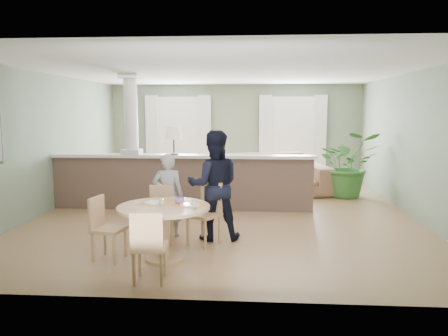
# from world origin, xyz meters

# --- Properties ---
(ground) EXTENTS (8.00, 8.00, 0.00)m
(ground) POSITION_xyz_m (0.00, 0.00, 0.00)
(ground) COLOR #A87C59
(ground) RESTS_ON ground
(room_shell) EXTENTS (7.02, 8.02, 2.71)m
(room_shell) POSITION_xyz_m (-0.03, 0.63, 1.81)
(room_shell) COLOR gray
(room_shell) RESTS_ON ground
(pony_wall) EXTENTS (5.32, 0.38, 2.70)m
(pony_wall) POSITION_xyz_m (-0.99, 0.20, 0.71)
(pony_wall) COLOR brown
(pony_wall) RESTS_ON ground
(sofa) EXTENTS (3.55, 2.11, 0.97)m
(sofa) POSITION_xyz_m (0.61, 1.73, 0.49)
(sofa) COLOR #9A7354
(sofa) RESTS_ON ground
(houseplant) EXTENTS (1.39, 1.22, 1.51)m
(houseplant) POSITION_xyz_m (2.70, 1.73, 0.75)
(houseplant) COLOR #336C2B
(houseplant) RESTS_ON ground
(dining_table) EXTENTS (1.22, 1.22, 0.83)m
(dining_table) POSITION_xyz_m (-0.63, -2.79, 0.59)
(dining_table) COLOR tan
(dining_table) RESTS_ON ground
(chair_far_boy) EXTENTS (0.44, 0.44, 0.85)m
(chair_far_boy) POSITION_xyz_m (-0.85, -1.98, 0.47)
(chair_far_boy) COLOR tan
(chair_far_boy) RESTS_ON ground
(chair_far_man) EXTENTS (0.57, 0.57, 0.92)m
(chair_far_man) POSITION_xyz_m (-0.16, -2.01, 0.51)
(chair_far_man) COLOR tan
(chair_far_man) RESTS_ON ground
(chair_near) EXTENTS (0.41, 0.41, 0.86)m
(chair_near) POSITION_xyz_m (-0.65, -3.60, 0.47)
(chair_near) COLOR tan
(chair_near) RESTS_ON ground
(chair_side) EXTENTS (0.45, 0.45, 0.85)m
(chair_side) POSITION_xyz_m (-1.44, -2.81, 0.47)
(chair_side) COLOR tan
(chair_side) RESTS_ON ground
(child_person) EXTENTS (0.51, 0.36, 1.32)m
(child_person) POSITION_xyz_m (-0.80, -1.69, 0.66)
(child_person) COLOR #96969B
(child_person) RESTS_ON ground
(man_person) EXTENTS (0.90, 0.75, 1.69)m
(man_person) POSITION_xyz_m (-0.07, -1.78, 0.84)
(man_person) COLOR black
(man_person) RESTS_ON ground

